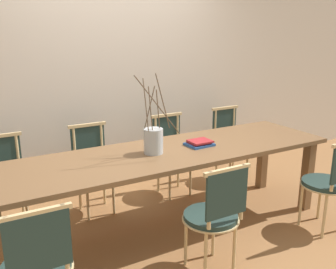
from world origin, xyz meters
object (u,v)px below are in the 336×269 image
chair_near_center (330,180)px  book_stack (199,143)px  dining_table (168,161)px  chair_far_center (172,151)px  vase_centerpiece (153,140)px

chair_near_center → book_stack: chair_near_center is taller
chair_near_center → book_stack: size_ratio=3.64×
dining_table → chair_far_center: chair_far_center is taller
vase_centerpiece → book_stack: bearing=-0.9°
dining_table → chair_near_center: size_ratio=3.48×
dining_table → chair_far_center: (0.46, 0.72, -0.18)m
chair_near_center → book_stack: bearing=142.2°
dining_table → book_stack: (0.33, 0.00, 0.11)m
chair_near_center → dining_table: bearing=150.3°
chair_near_center → chair_far_center: 1.65m
chair_far_center → vase_centerpiece: 1.01m
dining_table → chair_near_center: 1.46m
dining_table → chair_near_center: chair_near_center is taller
chair_near_center → chair_far_center: bearing=119.1°
dining_table → vase_centerpiece: bearing=176.2°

